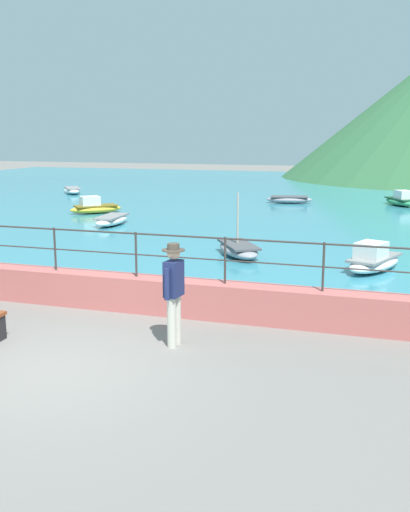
# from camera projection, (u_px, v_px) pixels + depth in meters

# --- Properties ---
(ground_plane) EXTENTS (120.00, 120.00, 0.00)m
(ground_plane) POSITION_uv_depth(u_px,v_px,m) (51.00, 369.00, 8.94)
(ground_plane) COLOR slate
(promenade_wall) EXTENTS (20.00, 0.56, 0.70)m
(promenade_wall) POSITION_uv_depth(u_px,v_px,m) (137.00, 293.00, 11.86)
(promenade_wall) COLOR #BC605B
(promenade_wall) RESTS_ON ground
(railing) EXTENTS (18.44, 0.04, 0.90)m
(railing) POSITION_uv_depth(u_px,v_px,m) (136.00, 246.00, 11.66)
(railing) COLOR #383330
(railing) RESTS_ON promenade_wall
(lake_water) EXTENTS (64.00, 44.32, 0.06)m
(lake_water) POSITION_uv_depth(u_px,v_px,m) (304.00, 197.00, 33.03)
(lake_water) COLOR teal
(lake_water) RESTS_ON ground
(person_walking) EXTENTS (0.38, 0.57, 1.75)m
(person_walking) POSITION_uv_depth(u_px,v_px,m) (174.00, 289.00, 9.73)
(person_walking) COLOR beige
(person_walking) RESTS_ON ground
(boat_0) EXTENTS (1.89, 2.45, 0.76)m
(boat_0) POSITION_uv_depth(u_px,v_px,m) (401.00, 200.00, 28.84)
(boat_0) COLOR #338C59
(boat_0) RESTS_ON lake_water
(boat_1) EXTENTS (1.67, 2.47, 0.76)m
(boat_1) POSITION_uv_depth(u_px,v_px,m) (374.00, 260.00, 15.09)
(boat_1) COLOR white
(boat_1) RESTS_ON lake_water
(boat_2) EXTENTS (1.98, 2.43, 1.80)m
(boat_2) POSITION_uv_depth(u_px,v_px,m) (238.00, 249.00, 16.91)
(boat_2) COLOR gray
(boat_2) RESTS_ON lake_water
(boat_3) EXTENTS (2.28, 2.24, 0.76)m
(boat_3) POSITION_uv_depth(u_px,v_px,m) (95.00, 207.00, 26.05)
(boat_3) COLOR gold
(boat_3) RESTS_ON lake_water
(boat_4) EXTENTS (2.11, 2.38, 0.36)m
(boat_4) POSITION_uv_depth(u_px,v_px,m) (72.00, 190.00, 34.76)
(boat_4) COLOR white
(boat_4) RESTS_ON lake_water
(boat_5) EXTENTS (1.07, 2.36, 0.36)m
(boat_5) POSITION_uv_depth(u_px,v_px,m) (112.00, 220.00, 22.70)
(boat_5) COLOR white
(boat_5) RESTS_ON lake_water
(boat_7) EXTENTS (2.42, 1.29, 0.36)m
(boat_7) POSITION_uv_depth(u_px,v_px,m) (289.00, 199.00, 29.87)
(boat_7) COLOR gray
(boat_7) RESTS_ON lake_water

